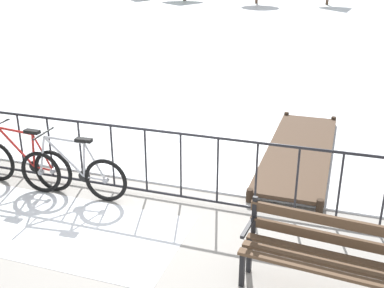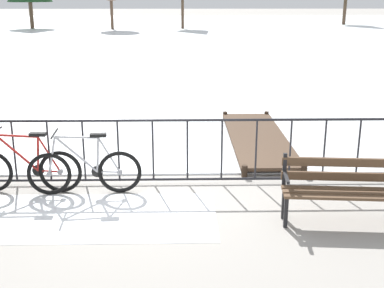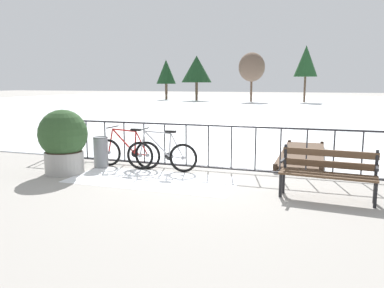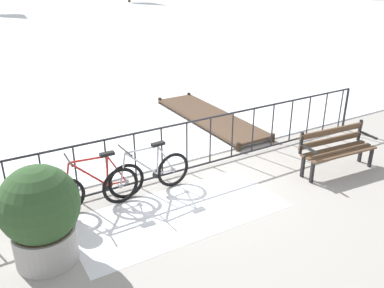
% 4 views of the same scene
% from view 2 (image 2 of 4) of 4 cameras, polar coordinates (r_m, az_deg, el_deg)
% --- Properties ---
extents(ground_plane, '(160.00, 160.00, 0.00)m').
position_cam_2_polar(ground_plane, '(8.13, -4.32, -4.52)').
color(ground_plane, '#9E9991').
extents(frozen_pond, '(80.00, 56.00, 0.03)m').
position_cam_2_polar(frozen_pond, '(36.08, -1.97, 12.22)').
color(frozen_pond, white).
rests_on(frozen_pond, ground).
extents(snow_patch, '(3.53, 1.59, 0.01)m').
position_cam_2_polar(snow_patch, '(7.14, -11.70, -7.99)').
color(snow_patch, white).
rests_on(snow_patch, ground).
extents(railing_fence, '(9.06, 0.06, 1.07)m').
position_cam_2_polar(railing_fence, '(7.95, -4.41, -0.76)').
color(railing_fence, '#232328').
rests_on(railing_fence, ground).
extents(bicycle_near_railing, '(1.71, 0.52, 0.97)m').
position_cam_2_polar(bicycle_near_railing, '(8.08, -18.19, -2.72)').
color(bicycle_near_railing, black).
rests_on(bicycle_near_railing, ground).
extents(bicycle_second, '(1.71, 0.52, 0.97)m').
position_cam_2_polar(bicycle_second, '(7.79, -11.97, -2.96)').
color(bicycle_second, black).
rests_on(bicycle_second, ground).
extents(park_bench, '(1.63, 0.61, 0.89)m').
position_cam_2_polar(park_bench, '(6.96, 16.67, -4.47)').
color(park_bench, brown).
rests_on(park_bench, ground).
extents(wooden_dock, '(1.10, 3.94, 0.20)m').
position_cam_2_polar(wooden_dock, '(10.30, 7.38, 0.73)').
color(wooden_dock, '#4C3828').
rests_on(wooden_dock, ground).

